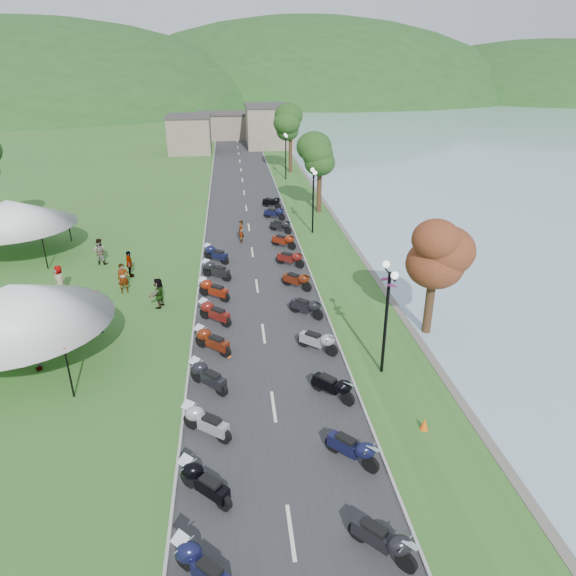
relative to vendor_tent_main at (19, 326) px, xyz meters
name	(u,v)px	position (x,y,z in m)	size (l,w,h in m)	color
road	(249,227)	(10.86, 19.69, -1.99)	(7.00, 120.00, 0.02)	#2F2F31
hills_backdrop	(231,96)	(10.86, 179.69, -2.00)	(360.00, 120.00, 76.00)	#285621
far_building	(224,128)	(8.86, 64.69, 0.50)	(18.00, 16.00, 5.00)	gray
moto_row_left	(210,399)	(8.34, -4.26, -1.45)	(2.60, 35.01, 1.10)	#331411
moto_row_right	(305,307)	(13.23, 3.40, -1.45)	(2.60, 46.53, 1.10)	#331411
vendor_tent_main	(19,326)	(0.00, 0.00, 0.00)	(5.43, 5.43, 4.00)	white
vendor_tent_side	(13,228)	(-5.63, 14.90, 0.00)	(5.72, 5.72, 4.00)	white
tree_lakeside	(434,266)	(19.13, 1.03, 1.60)	(2.59, 2.59, 7.19)	#28521C
pedestrian_a	(125,292)	(2.98, 7.68, -2.00)	(0.66, 0.48, 1.80)	slate
pedestrian_b	(102,264)	(0.57, 12.60, -2.00)	(0.87, 0.48, 1.80)	slate
pedestrian_c	(39,370)	(0.60, -0.46, -2.00)	(1.19, 0.49, 1.85)	slate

